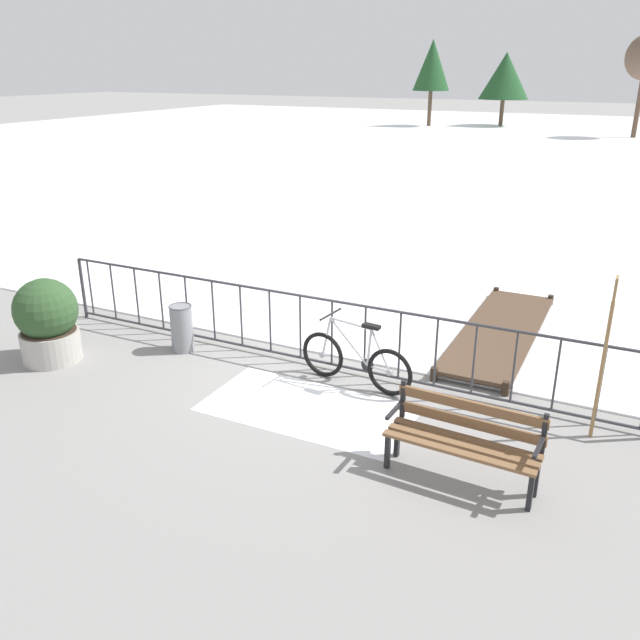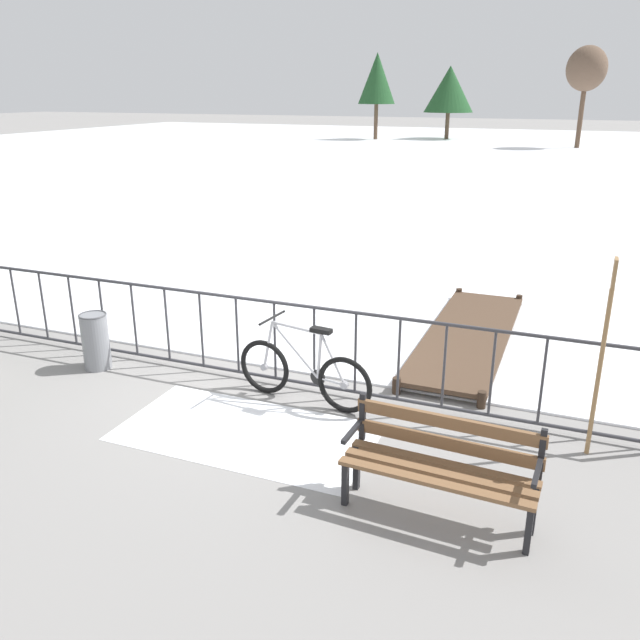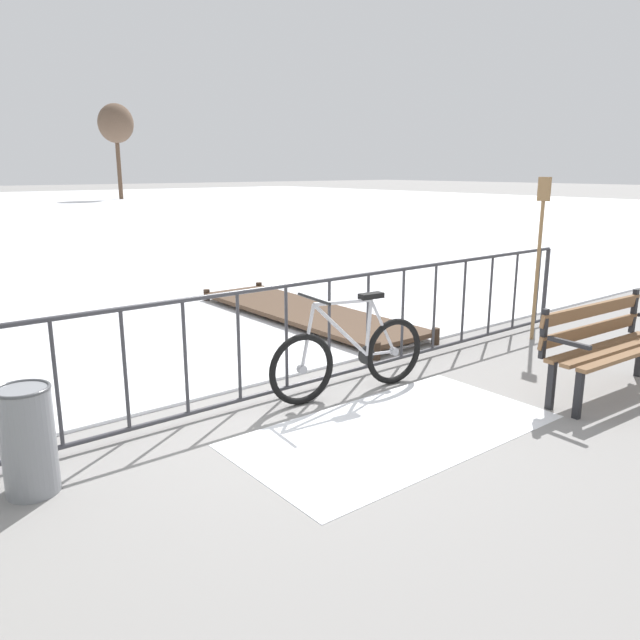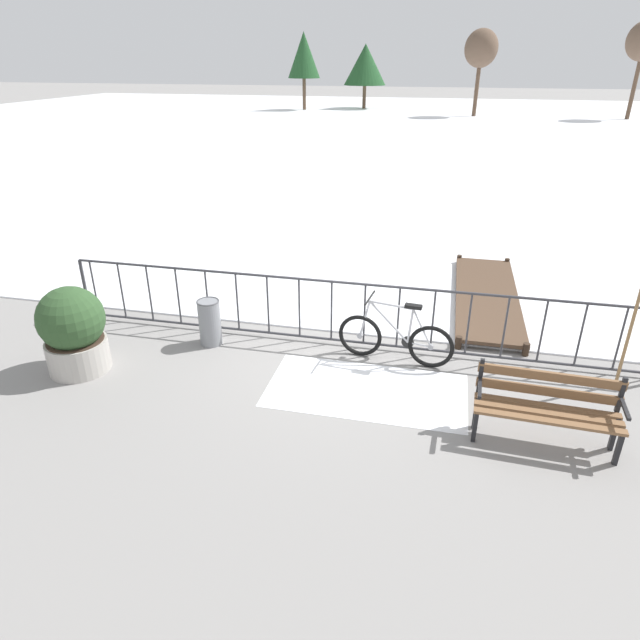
{
  "view_description": "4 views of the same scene",
  "coord_description": "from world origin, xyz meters",
  "px_view_note": "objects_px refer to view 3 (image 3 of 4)",
  "views": [
    {
      "loc": [
        3.93,
        -7.78,
        4.11
      ],
      "look_at": [
        0.22,
        -0.32,
        0.87
      ],
      "focal_mm": 36.85,
      "sensor_mm": 36.0,
      "label": 1
    },
    {
      "loc": [
        3.46,
        -6.51,
        3.39
      ],
      "look_at": [
        0.71,
        0.31,
        0.79
      ],
      "focal_mm": 36.6,
      "sensor_mm": 36.0,
      "label": 2
    },
    {
      "loc": [
        -2.91,
        -4.47,
        2.08
      ],
      "look_at": [
        0.78,
        0.17,
        0.62
      ],
      "focal_mm": 34.63,
      "sensor_mm": 36.0,
      "label": 3
    },
    {
      "loc": [
        1.29,
        -7.47,
        4.08
      ],
      "look_at": [
        -0.38,
        -0.26,
        0.52
      ],
      "focal_mm": 30.89,
      "sensor_mm": 36.0,
      "label": 4
    }
  ],
  "objects_px": {
    "bicycle_near_railing": "(350,356)",
    "park_bench": "(605,341)",
    "oar_upright": "(539,248)",
    "trash_bin": "(28,440)"
  },
  "relations": [
    {
      "from": "park_bench",
      "to": "oar_upright",
      "type": "height_order",
      "value": "oar_upright"
    },
    {
      "from": "bicycle_near_railing",
      "to": "park_bench",
      "type": "relative_size",
      "value": 1.05
    },
    {
      "from": "trash_bin",
      "to": "oar_upright",
      "type": "distance_m",
      "value": 5.94
    },
    {
      "from": "park_bench",
      "to": "oar_upright",
      "type": "bearing_deg",
      "value": 52.05
    },
    {
      "from": "oar_upright",
      "to": "park_bench",
      "type": "bearing_deg",
      "value": -127.95
    },
    {
      "from": "bicycle_near_railing",
      "to": "trash_bin",
      "type": "relative_size",
      "value": 2.33
    },
    {
      "from": "park_bench",
      "to": "bicycle_near_railing",
      "type": "bearing_deg",
      "value": 141.97
    },
    {
      "from": "bicycle_near_railing",
      "to": "park_bench",
      "type": "height_order",
      "value": "bicycle_near_railing"
    },
    {
      "from": "bicycle_near_railing",
      "to": "park_bench",
      "type": "distance_m",
      "value": 2.39
    },
    {
      "from": "bicycle_near_railing",
      "to": "oar_upright",
      "type": "bearing_deg",
      "value": 0.39
    }
  ]
}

